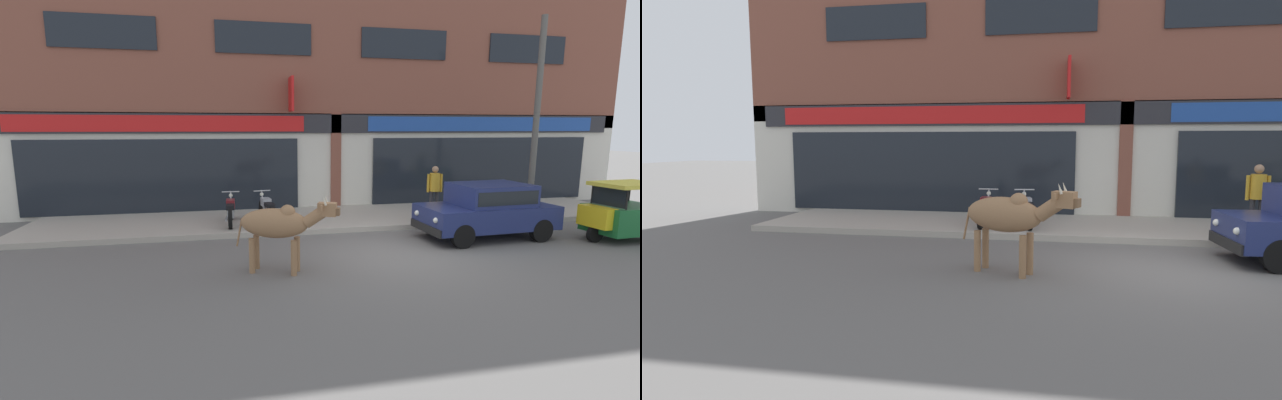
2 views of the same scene
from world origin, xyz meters
The scene contains 10 objects.
ground_plane centered at (0.00, 0.00, 0.00)m, with size 90.00×90.00×0.00m, color #605E5B.
sidewalk centered at (0.00, 3.92, 0.08)m, with size 19.00×3.45×0.15m, color #A8A093.
shop_building centered at (0.00, 5.91, 4.63)m, with size 23.00×1.40×9.67m.
cow centered at (-2.73, -0.72, 1.01)m, with size 2.03×1.10×1.61m.
car_0 centered at (2.99, 0.93, 0.81)m, with size 3.69×1.81×1.46m.
auto_rickshaw centered at (6.30, 0.01, 0.66)m, with size 2.02×1.26×1.52m.
motorcycle_0 centered at (-3.69, 3.34, 0.54)m, with size 0.52×1.81×0.88m.
motorcycle_1 centered at (-2.63, 3.37, 0.54)m, with size 0.56×1.80×0.88m.
pedestrian centered at (2.53, 3.06, 1.13)m, with size 0.50×0.32×1.60m.
utility_pole centered at (5.49, 2.50, 3.16)m, with size 0.18×0.18×6.02m, color #595651.
Camera 1 is at (-3.62, -9.07, 2.91)m, focal length 24.00 mm.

